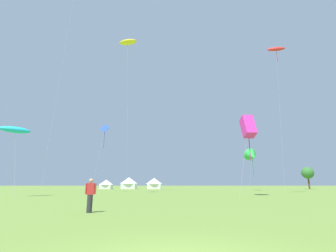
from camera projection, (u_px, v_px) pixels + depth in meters
kite_magenta_box at (248, 127)px, 31.80m from camera, size 2.84×2.44×10.28m
kite_green_delta at (252, 156)px, 56.51m from camera, size 3.42×3.91×9.57m
kite_cyan_parafoil at (15, 130)px, 29.35m from camera, size 3.75×3.21×8.30m
kite_blue_diamond at (105, 130)px, 45.89m from camera, size 2.08×2.65×12.53m
kite_yellow_parafoil at (128, 42)px, 53.39m from camera, size 4.16×3.12×32.33m
kite_red_parafoil at (276, 49)px, 42.26m from camera, size 3.32×2.18×24.75m
person_spectator at (90, 196)px, 12.77m from camera, size 0.57×0.29×1.73m
festival_tent_center at (106, 184)px, 71.60m from camera, size 4.07×4.07×2.65m
festival_tent_right at (129, 182)px, 71.73m from camera, size 5.11×5.11×3.32m
festival_tent_left at (154, 183)px, 71.76m from camera, size 4.83×4.83×3.14m
tree_distant_left at (308, 173)px, 68.50m from camera, size 3.26×3.26×6.07m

